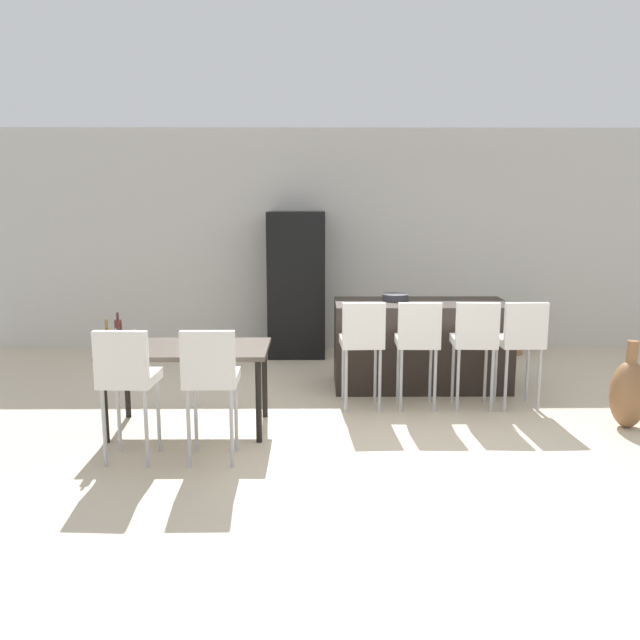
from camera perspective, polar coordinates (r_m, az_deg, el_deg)
ground_plane at (r=6.21m, az=5.48°, el=-8.50°), size 10.00×10.00×0.00m
back_wall at (r=8.98m, az=3.63°, el=6.80°), size 10.00×0.12×2.90m
kitchen_island at (r=7.23m, az=8.57°, el=-2.07°), size 1.83×0.82×0.92m
bar_chair_left at (r=6.34m, az=3.63°, el=-1.52°), size 0.42×0.42×1.05m
bar_chair_middle at (r=6.40m, az=8.35°, el=-1.50°), size 0.41×0.41×1.05m
bar_chair_right at (r=6.50m, az=13.08°, el=-1.47°), size 0.42×0.42×1.05m
bar_chair_far at (r=6.62m, az=16.80°, el=-1.44°), size 0.41×0.41×1.05m
dining_table at (r=5.88m, az=-11.22°, el=-2.94°), size 1.39×0.78×0.74m
dining_chair_near at (r=5.23m, az=-16.16°, el=-4.46°), size 0.42×0.42×1.05m
dining_chair_far at (r=5.10m, az=-9.33°, el=-4.57°), size 0.40×0.40×1.05m
wine_bottle_middle at (r=6.12m, az=-16.84°, el=-0.92°), size 0.06×0.06×0.28m
wine_bottle_corner at (r=5.71m, az=-17.69°, el=-1.74°), size 0.07×0.07×0.30m
wine_glass_left at (r=5.95m, az=-15.57°, el=-1.04°), size 0.07×0.07×0.17m
wine_glass_right at (r=5.96m, az=-17.03°, el=-1.10°), size 0.07×0.07×0.17m
refrigerator at (r=8.57m, az=-2.00°, el=3.09°), size 0.72×0.68×1.84m
fruit_bowl at (r=7.21m, az=6.45°, el=1.94°), size 0.28×0.28×0.07m
floor_vase at (r=6.50m, az=24.86°, el=-5.68°), size 0.32×0.32×0.78m
potted_plant at (r=9.03m, az=16.26°, el=-0.72°), size 0.37×0.37×0.58m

